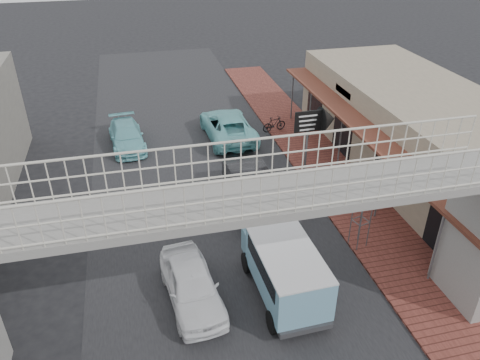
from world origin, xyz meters
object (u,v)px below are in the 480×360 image
white_hatchback (192,285)px  angkot_far (127,136)px  motorcycle_near (321,183)px  arrow_sign (326,120)px  dark_sedan (251,190)px  street_clock (365,196)px  angkot_curb (228,126)px  motorcycle_far (274,124)px  angkot_van (285,266)px

white_hatchback → angkot_far: (-1.73, 12.55, -0.07)m
motorcycle_near → arrow_sign: arrow_sign is taller
dark_sedan → motorcycle_near: (3.40, 0.19, -0.23)m
white_hatchback → street_clock: bearing=5.5°
white_hatchback → street_clock: (6.73, 1.35, 1.67)m
angkot_curb → motorcycle_far: (2.80, 0.04, -0.20)m
dark_sedan → arrow_sign: size_ratio=1.40×
motorcycle_near → angkot_van: bearing=153.1°
white_hatchback → motorcycle_far: bearing=55.6°
street_clock → arrow_sign: 5.79m
angkot_van → motorcycle_near: angkot_van is taller
white_hatchback → dark_sedan: (3.43, 5.17, 0.12)m
angkot_far → street_clock: 14.14m
dark_sedan → arrow_sign: 4.96m
angkot_van → motorcycle_near: (3.76, 5.89, -0.73)m
angkot_curb → angkot_van: size_ratio=1.26×
white_hatchback → angkot_curb: (3.93, 12.32, 0.06)m
dark_sedan → street_clock: (3.30, -3.82, 1.55)m
dark_sedan → angkot_far: bearing=125.1°
angkot_van → street_clock: 4.24m
white_hatchback → motorcycle_near: bearing=32.3°
arrow_sign → motorcycle_near: bearing=-112.8°
angkot_far → arrow_sign: bearing=-35.9°
dark_sedan → motorcycle_near: bearing=3.4°
angkot_curb → arrow_sign: arrow_sign is taller
white_hatchback → motorcycle_far: 14.07m
angkot_van → motorcycle_far: angkot_van is taller
angkot_curb → motorcycle_near: bearing=110.6°
white_hatchback → street_clock: size_ratio=1.49×
dark_sedan → arrow_sign: arrow_sign is taller
motorcycle_near → dark_sedan: bearing=98.9°
angkot_far → arrow_sign: 10.98m
motorcycle_far → street_clock: size_ratio=0.55×
dark_sedan → white_hatchback: bearing=-123.3°
motorcycle_near → motorcycle_far: motorcycle_near is taller
dark_sedan → angkot_van: angkot_van is taller
white_hatchback → motorcycle_near: 8.68m
angkot_curb → angkot_far: bearing=-4.3°
white_hatchback → dark_sedan: dark_sedan is taller
angkot_van → motorcycle_near: 7.03m
street_clock → arrow_sign: bearing=65.9°
angkot_curb → motorcycle_near: angkot_curb is taller
angkot_van → street_clock: size_ratio=1.57×
dark_sedan → motorcycle_far: size_ratio=3.27×
street_clock → arrow_sign: (0.78, 5.71, 0.55)m
motorcycle_near → motorcycle_far: 7.00m
angkot_curb → angkot_van: (-0.86, -12.85, 0.56)m
angkot_curb → street_clock: (2.80, -10.97, 1.61)m
arrow_sign → angkot_curb: bearing=123.2°
angkot_far → street_clock: bearing=-58.1°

